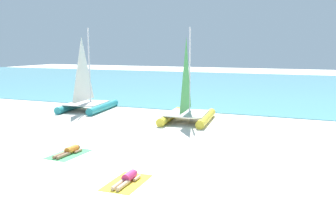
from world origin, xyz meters
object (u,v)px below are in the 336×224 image
sailboat_yellow (187,108)px  sunbather_left (70,151)px  towel_left (69,154)px  towel_right (127,183)px  sailboat_teal (87,98)px  sunbather_right (128,178)px

sailboat_yellow → sunbather_left: sailboat_yellow is taller
towel_left → towel_right: (3.87, -2.02, 0.00)m
sailboat_teal → sunbather_right: 15.04m
towel_left → sunbather_right: 4.33m
towel_right → sunbather_right: bearing=92.1°
sailboat_yellow → sunbather_left: (-2.32, -8.47, -0.71)m
sunbather_left → sunbather_right: 4.36m
sailboat_teal → sunbather_left: bearing=-67.4°
sunbather_left → towel_right: size_ratio=0.82×
towel_right → sunbather_right: (-0.00, 0.07, 0.13)m
sailboat_teal → sunbather_right: sailboat_teal is taller
towel_left → sunbather_right: sunbather_right is taller
sailboat_yellow → sunbather_left: bearing=-112.2°
towel_left → sunbather_right: bearing=-26.8°
sailboat_yellow → sunbather_left: 8.81m
sunbather_left → sunbather_right: (3.86, -2.02, 0.00)m
sailboat_teal → sunbather_right: size_ratio=3.72×
sunbather_left → sunbather_right: same height
sunbather_left → towel_right: (3.86, -2.08, -0.13)m
sailboat_teal → sailboat_yellow: (7.99, -1.13, -0.02)m
towel_left → towel_right: bearing=-27.5°
towel_left → sunbather_left: size_ratio=1.22×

